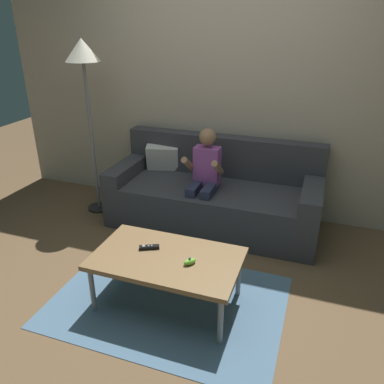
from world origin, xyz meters
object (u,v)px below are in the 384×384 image
object	(u,v)px
couch	(214,196)
coffee_table	(167,261)
nunchuk_lime	(190,262)
person_seated_on_couch	(204,176)
floor_lamp	(84,65)
game_remote_black_near_edge	(149,247)

from	to	relation	value
couch	coffee_table	xyz separation A→B (m)	(0.03, -1.25, 0.07)
nunchuk_lime	coffee_table	bearing A→B (deg)	170.31
person_seated_on_couch	floor_lamp	size ratio (longest dim) A/B	0.57
game_remote_black_near_edge	floor_lamp	distance (m)	1.88
nunchuk_lime	floor_lamp	bearing A→B (deg)	141.19
person_seated_on_couch	nunchuk_lime	bearing A→B (deg)	-76.92
floor_lamp	person_seated_on_couch	bearing A→B (deg)	-2.95
nunchuk_lime	person_seated_on_couch	bearing A→B (deg)	103.08
person_seated_on_couch	nunchuk_lime	size ratio (longest dim) A/B	9.92
game_remote_black_near_edge	couch	bearing A→B (deg)	84.12
game_remote_black_near_edge	floor_lamp	xyz separation A→B (m)	(-1.11, 1.08, 1.07)
nunchuk_lime	couch	bearing A→B (deg)	99.19
couch	nunchuk_lime	bearing A→B (deg)	-80.81
game_remote_black_near_edge	person_seated_on_couch	bearing A→B (deg)	85.78
person_seated_on_couch	game_remote_black_near_edge	distance (m)	1.03
person_seated_on_couch	floor_lamp	bearing A→B (deg)	177.05
couch	game_remote_black_near_edge	distance (m)	1.21
coffee_table	floor_lamp	distance (m)	2.03
game_remote_black_near_edge	floor_lamp	bearing A→B (deg)	135.81
coffee_table	floor_lamp	bearing A→B (deg)	138.23
game_remote_black_near_edge	floor_lamp	world-z (taller)	floor_lamp
person_seated_on_couch	coffee_table	size ratio (longest dim) A/B	0.97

